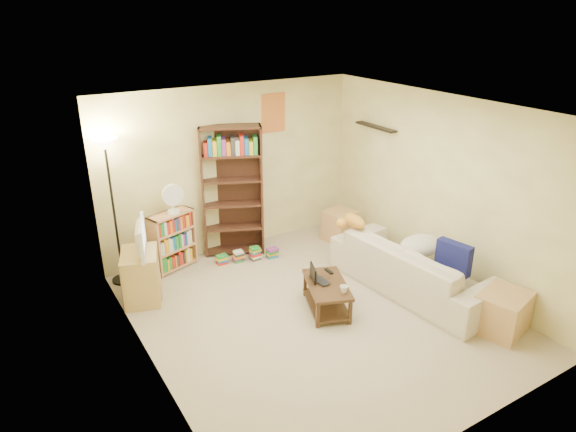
{
  "coord_description": "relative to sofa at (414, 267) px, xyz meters",
  "views": [
    {
      "loc": [
        -3.1,
        -4.41,
        3.53
      ],
      "look_at": [
        0.03,
        0.69,
        1.05
      ],
      "focal_mm": 32.0,
      "sensor_mm": 36.0,
      "label": 1
    }
  ],
  "objects": [
    {
      "name": "laptop_screen",
      "position": [
        -1.37,
        0.34,
        0.14
      ],
      "size": [
        0.11,
        0.26,
        0.18
      ],
      "primitive_type": "cube",
      "rotation": [
        0.0,
        0.0,
        -0.38
      ],
      "color": "white",
      "rests_on": "laptop"
    },
    {
      "name": "mug",
      "position": [
        -1.21,
        -0.08,
        0.08
      ],
      "size": [
        0.19,
        0.19,
        0.09
      ],
      "primitive_type": "imported",
      "rotation": [
        0.0,
        0.0,
        -0.79
      ],
      "color": "white",
      "rests_on": "coffee_table"
    },
    {
      "name": "television",
      "position": [
        -3.12,
        1.64,
        0.53
      ],
      "size": [
        0.78,
        0.53,
        0.41
      ],
      "primitive_type": "imported",
      "rotation": [
        0.0,
        0.0,
        1.25
      ],
      "color": "black",
      "rests_on": "tv_stand"
    },
    {
      "name": "sofa",
      "position": [
        0.0,
        0.0,
        0.0
      ],
      "size": [
        2.47,
        1.33,
        0.67
      ],
      "primitive_type": "imported",
      "rotation": [
        0.0,
        0.0,
        1.66
      ],
      "color": "beige",
      "rests_on": "ground"
    },
    {
      "name": "tv_stand",
      "position": [
        -3.12,
        1.64,
        -0.01
      ],
      "size": [
        0.61,
        0.72,
        0.66
      ],
      "primitive_type": "cube",
      "rotation": [
        0.0,
        0.0,
        -0.32
      ],
      "color": "tan",
      "rests_on": "ground"
    },
    {
      "name": "tv_remote",
      "position": [
        -1.07,
        0.42,
        0.04
      ],
      "size": [
        0.06,
        0.15,
        0.02
      ],
      "primitive_type": "cube",
      "rotation": [
        0.0,
        0.0,
        -0.08
      ],
      "color": "black",
      "rests_on": "coffee_table"
    },
    {
      "name": "room",
      "position": [
        -1.42,
        0.2,
        1.29
      ],
      "size": [
        4.5,
        4.54,
        2.52
      ],
      "color": "beige",
      "rests_on": "ground"
    },
    {
      "name": "tall_bookshelf",
      "position": [
        -1.52,
        2.24,
        0.7
      ],
      "size": [
        0.92,
        0.62,
        1.96
      ],
      "rotation": [
        0.0,
        0.0,
        -0.41
      ],
      "color": "#3F2118",
      "rests_on": "ground"
    },
    {
      "name": "navy_pillow",
      "position": [
        0.16,
        -0.48,
        0.31
      ],
      "size": [
        0.22,
        0.46,
        0.4
      ],
      "primitive_type": "cube",
      "rotation": [
        0.0,
        0.0,
        1.76
      ],
      "color": "navy",
      "rests_on": "sofa"
    },
    {
      "name": "floor_lamp",
      "position": [
        -3.22,
        2.25,
        1.26
      ],
      "size": [
        0.34,
        0.34,
        2.0
      ],
      "color": "black",
      "rests_on": "ground"
    },
    {
      "name": "book_stacks",
      "position": [
        -1.48,
        1.88,
        -0.25
      ],
      "size": [
        0.89,
        0.34,
        0.2
      ],
      "color": "red",
      "rests_on": "ground"
    },
    {
      "name": "short_bookshelf",
      "position": [
        -2.48,
        2.25,
        0.09
      ],
      "size": [
        0.71,
        0.46,
        0.84
      ],
      "rotation": [
        0.0,
        0.0,
        0.32
      ],
      "color": "tan",
      "rests_on": "ground"
    },
    {
      "name": "coffee_table",
      "position": [
        -1.25,
        0.2,
        -0.11
      ],
      "size": [
        0.73,
        0.94,
        0.37
      ],
      "rotation": [
        0.0,
        0.0,
        -0.38
      ],
      "color": "#422719",
      "rests_on": "ground"
    },
    {
      "name": "laptop",
      "position": [
        -1.26,
        0.3,
        0.04
      ],
      "size": [
        0.33,
        0.23,
        0.02
      ],
      "primitive_type": "imported",
      "rotation": [
        0.0,
        0.0,
        1.62
      ],
      "color": "black",
      "rests_on": "coffee_table"
    },
    {
      "name": "tabby_cat",
      "position": [
        -0.38,
        0.85,
        0.43
      ],
      "size": [
        0.53,
        0.23,
        0.18
      ],
      "color": "gold",
      "rests_on": "sofa"
    },
    {
      "name": "cream_blanket",
      "position": [
        0.16,
        0.07,
        0.24
      ],
      "size": [
        0.62,
        0.44,
        0.27
      ],
      "primitive_type": "ellipsoid",
      "color": "silver",
      "rests_on": "sofa"
    },
    {
      "name": "side_table",
      "position": [
        0.1,
        1.74,
        -0.09
      ],
      "size": [
        0.51,
        0.51,
        0.5
      ],
      "primitive_type": "cube",
      "rotation": [
        0.0,
        0.0,
        0.19
      ],
      "color": "tan",
      "rests_on": "ground"
    },
    {
      "name": "desk_fan",
      "position": [
        -2.43,
        2.2,
        0.74
      ],
      "size": [
        0.3,
        0.17,
        0.43
      ],
      "color": "white",
      "rests_on": "short_bookshelf"
    },
    {
      "name": "end_cabinet",
      "position": [
        0.22,
        -1.22,
        -0.09
      ],
      "size": [
        0.69,
        0.62,
        0.48
      ],
      "primitive_type": "cube",
      "rotation": [
        0.0,
        0.0,
        0.26
      ],
      "color": "tan",
      "rests_on": "ground"
    }
  ]
}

